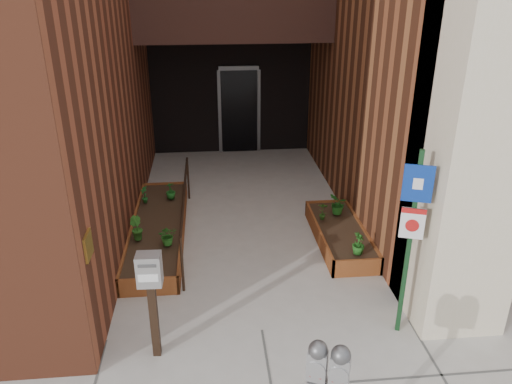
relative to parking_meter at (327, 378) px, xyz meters
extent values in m
plane|color=#9E9991|center=(-0.31, 2.14, -1.22)|extent=(80.00, 80.00, 0.00)
cube|color=beige|center=(2.24, 2.34, 0.98)|extent=(1.10, 1.20, 4.40)
cube|color=black|center=(-0.31, 9.54, 0.28)|extent=(4.00, 0.30, 3.00)
cube|color=black|center=(-0.11, 9.36, -0.17)|extent=(0.90, 0.06, 2.10)
cube|color=#B79338|center=(-2.30, 1.94, 0.28)|extent=(0.04, 0.30, 0.30)
cube|color=maroon|center=(-1.86, 3.06, -1.07)|extent=(0.90, 0.04, 0.30)
cube|color=maroon|center=(-1.86, 6.62, -1.07)|extent=(0.90, 0.04, 0.30)
cube|color=maroon|center=(-2.29, 4.84, -1.07)|extent=(0.04, 3.60, 0.30)
cube|color=maroon|center=(-1.43, 4.84, -1.07)|extent=(0.04, 3.60, 0.30)
cube|color=black|center=(-1.86, 4.84, -1.09)|extent=(0.82, 3.52, 0.26)
cube|color=maroon|center=(1.29, 3.26, -1.07)|extent=(0.80, 0.04, 0.30)
cube|color=maroon|center=(1.29, 5.42, -1.07)|extent=(0.80, 0.04, 0.30)
cube|color=maroon|center=(0.91, 4.34, -1.07)|extent=(0.04, 2.20, 0.30)
cube|color=maroon|center=(1.67, 4.34, -1.07)|extent=(0.04, 2.20, 0.30)
cube|color=black|center=(1.29, 4.34, -1.09)|extent=(0.72, 2.12, 0.26)
cylinder|color=black|center=(-1.36, 3.14, -0.77)|extent=(0.04, 0.04, 0.90)
cylinder|color=black|center=(-1.36, 6.44, -0.77)|extent=(0.04, 0.04, 0.90)
cylinder|color=black|center=(-1.36, 4.79, -0.34)|extent=(0.04, 3.30, 0.04)
cube|color=#9D9D9F|center=(-0.08, 0.04, 0.11)|extent=(0.19, 0.17, 0.28)
sphere|color=#59595B|center=(-0.08, 0.04, 0.28)|extent=(0.16, 0.16, 0.16)
cube|color=white|center=(-0.11, -0.01, 0.13)|extent=(0.09, 0.05, 0.05)
cube|color=#B21414|center=(-0.11, -0.01, 0.05)|extent=(0.09, 0.05, 0.03)
cube|color=#9D9D9F|center=(0.08, -0.04, 0.11)|extent=(0.19, 0.17, 0.28)
sphere|color=#59595B|center=(0.08, -0.04, 0.28)|extent=(0.16, 0.16, 0.16)
cube|color=white|center=(0.06, -0.09, 0.13)|extent=(0.09, 0.05, 0.05)
cube|color=#B21414|center=(0.06, -0.09, 0.05)|extent=(0.09, 0.05, 0.03)
cube|color=#14381B|center=(1.47, 1.99, 0.03)|extent=(0.07, 0.07, 2.49)
cube|color=navy|center=(1.45, 1.95, 0.87)|extent=(0.33, 0.14, 0.45)
cube|color=white|center=(1.45, 1.95, 0.87)|extent=(0.11, 0.05, 0.14)
cube|color=white|center=(1.45, 1.95, 0.37)|extent=(0.27, 0.12, 0.40)
cube|color=#B21414|center=(1.45, 1.95, 0.53)|extent=(0.27, 0.11, 0.07)
cylinder|color=#B21414|center=(1.45, 1.94, 0.34)|extent=(0.15, 0.07, 0.16)
cube|color=black|center=(-1.63, 1.83, -0.71)|extent=(0.10, 0.10, 1.03)
cube|color=#B5B5B7|center=(-1.63, 1.83, 0.00)|extent=(0.29, 0.22, 0.39)
cube|color=#59595B|center=(-1.64, 1.72, 0.11)|extent=(0.21, 0.02, 0.04)
cube|color=white|center=(-1.64, 1.72, -0.05)|extent=(0.22, 0.02, 0.09)
imported|color=#24621C|center=(-1.62, 4.02, -0.76)|extent=(0.34, 0.34, 0.33)
imported|color=#255919|center=(-2.14, 4.24, -0.72)|extent=(0.31, 0.31, 0.40)
imported|color=#1A5C1C|center=(-1.68, 5.81, -0.75)|extent=(0.23, 0.23, 0.33)
imported|color=#1B5F20|center=(-2.16, 5.66, -0.75)|extent=(0.24, 0.24, 0.34)
imported|color=#1E5718|center=(1.33, 3.44, -0.74)|extent=(0.27, 0.27, 0.35)
imported|color=#265117|center=(1.04, 4.64, -0.75)|extent=(0.22, 0.22, 0.33)
imported|color=#1D5F1B|center=(1.36, 4.83, -0.73)|extent=(0.41, 0.41, 0.37)
camera|label=1|loc=(-0.90, -3.08, 3.08)|focal=35.00mm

